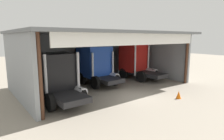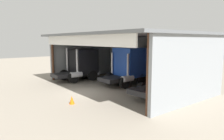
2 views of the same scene
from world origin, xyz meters
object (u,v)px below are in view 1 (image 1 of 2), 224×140
at_px(truck_black_center_left_bay, 57,76).
at_px(oil_drum, 56,79).
at_px(tool_cart, 62,80).
at_px(truck_red_yard_outside, 136,61).
at_px(truck_blue_left_bay, 96,64).
at_px(traffic_cone, 179,95).

distance_m(truck_black_center_left_bay, oil_drum, 5.48).
bearing_deg(truck_black_center_left_bay, tool_cart, 62.68).
bearing_deg(truck_red_yard_outside, tool_cart, 162.71).
height_order(truck_blue_left_bay, truck_red_yard_outside, truck_red_yard_outside).
xyz_separation_m(truck_black_center_left_bay, oil_drum, (1.83, 4.99, -1.32)).
bearing_deg(truck_black_center_left_bay, traffic_cone, -34.26).
bearing_deg(tool_cart, oil_drum, 103.22).
distance_m(truck_blue_left_bay, oil_drum, 4.11).
bearing_deg(tool_cart, truck_blue_left_bay, -29.08).
distance_m(truck_black_center_left_bay, truck_blue_left_bay, 5.43).
relative_size(tool_cart, traffic_cone, 1.79).
distance_m(oil_drum, tool_cart, 0.95).
height_order(truck_black_center_left_bay, truck_red_yard_outside, truck_red_yard_outside).
bearing_deg(truck_blue_left_bay, oil_drum, 138.76).
distance_m(oil_drum, traffic_cone, 11.13).
xyz_separation_m(oil_drum, tool_cart, (0.22, -0.93, 0.06)).
bearing_deg(truck_red_yard_outside, oil_drum, 156.84).
relative_size(truck_black_center_left_bay, oil_drum, 5.38).
xyz_separation_m(truck_blue_left_bay, truck_red_yard_outside, (4.82, -0.36, -0.00)).
bearing_deg(truck_red_yard_outside, truck_black_center_left_bay, -170.50).
height_order(truck_red_yard_outside, traffic_cone, truck_red_yard_outside).
height_order(oil_drum, traffic_cone, oil_drum).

